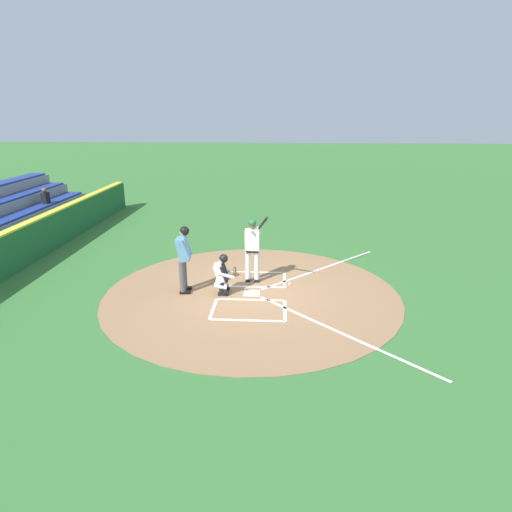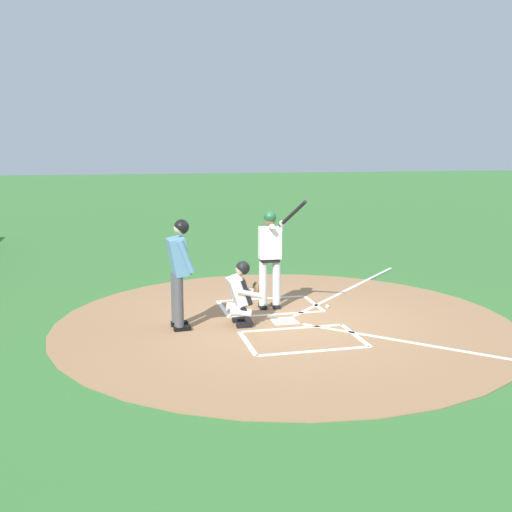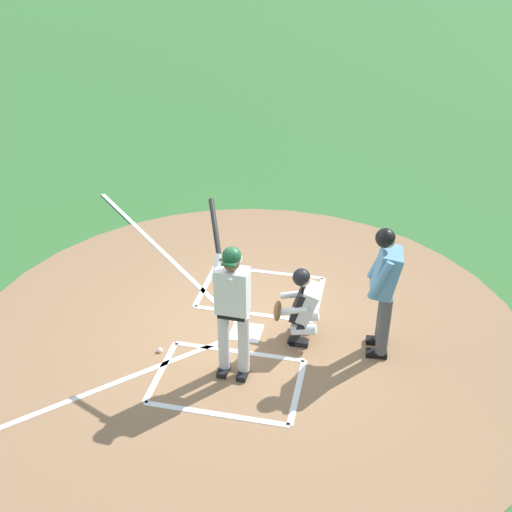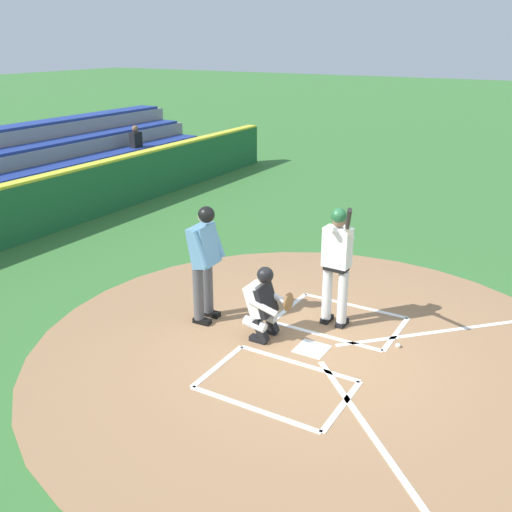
% 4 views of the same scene
% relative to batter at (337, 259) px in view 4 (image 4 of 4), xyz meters
% --- Properties ---
extents(ground_plane, '(120.00, 120.00, 0.00)m').
position_rel_batter_xyz_m(ground_plane, '(0.86, 0.03, -1.10)').
color(ground_plane, '#387033').
extents(dirt_circle, '(8.00, 8.00, 0.01)m').
position_rel_batter_xyz_m(dirt_circle, '(0.86, 0.03, -1.09)').
color(dirt_circle, '#99704C').
rests_on(dirt_circle, ground).
extents(home_plate_and_chalk, '(7.93, 4.91, 0.01)m').
position_rel_batter_xyz_m(home_plate_and_chalk, '(0.86, 0.91, -1.08)').
color(home_plate_and_chalk, white).
rests_on(home_plate_and_chalk, dirt_circle).
extents(batter, '(0.95, 0.69, 2.13)m').
position_rel_batter_xyz_m(batter, '(0.00, 0.00, 0.00)').
color(batter, silver).
rests_on(batter, ground).
extents(catcher, '(0.60, 0.60, 1.13)m').
position_rel_batter_xyz_m(catcher, '(0.88, -0.74, -0.51)').
color(catcher, black).
rests_on(catcher, ground).
extents(plate_umpire, '(0.60, 0.44, 1.86)m').
position_rel_batter_xyz_m(plate_umpire, '(0.85, -1.80, -0.02)').
color(plate_umpire, '#4C4C51').
rests_on(plate_umpire, ground).
extents(baseball, '(0.07, 0.07, 0.07)m').
position_rel_batter_xyz_m(baseball, '(0.18, 1.08, -1.06)').
color(baseball, white).
rests_on(baseball, ground).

